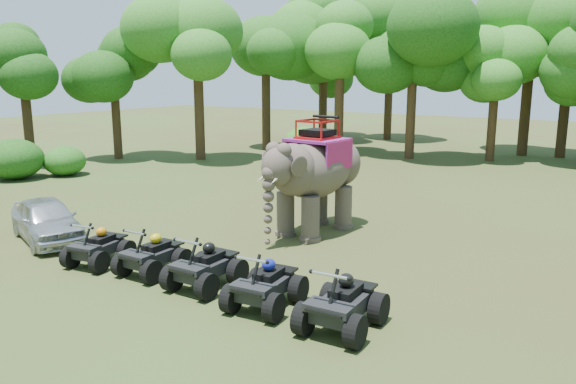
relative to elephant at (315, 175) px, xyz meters
name	(u,v)px	position (x,y,z in m)	size (l,w,h in m)	color
ground	(262,272)	(0.81, -3.99, -1.85)	(110.00, 110.00, 0.00)	#47381E
elephant	(315,175)	(0.00, 0.00, 0.00)	(1.93, 4.40, 3.69)	#51433B
parked_car	(47,220)	(-6.32, -5.38, -1.20)	(1.54, 3.82, 1.30)	silver
atv_0	(98,242)	(-3.20, -5.93, -1.24)	(1.20, 1.64, 1.22)	black
atv_1	(152,250)	(-1.47, -5.63, -1.22)	(1.24, 1.70, 1.26)	black
atv_2	(205,261)	(0.30, -5.60, -1.18)	(1.31, 1.79, 1.33)	black
atv_3	(265,279)	(2.19, -5.75, -1.19)	(1.29, 1.77, 1.31)	black
atv_4	(342,297)	(4.09, -5.76, -1.16)	(1.36, 1.86, 1.38)	black
tree_0	(494,102)	(0.81, 18.49, 1.53)	(4.73, 4.73, 6.76)	#195114
tree_22	(26,101)	(-20.17, 2.80, 1.68)	(4.93, 4.93, 7.04)	#195114
tree_23	(115,102)	(-17.97, 7.05, 1.53)	(4.73, 4.73, 6.76)	#195114
tree_24	(198,84)	(-13.61, 9.51, 2.58)	(6.19, 6.19, 8.84)	#195114
tree_25	(266,82)	(-12.95, 15.26, 2.57)	(6.19, 6.19, 8.84)	#195114
tree_26	(340,81)	(-7.64, 15.57, 2.71)	(6.38, 6.38, 9.12)	#195114
tree_27	(412,88)	(-3.48, 16.80, 2.32)	(5.83, 5.83, 8.33)	#195114
tree_29	(529,69)	(1.90, 21.91, 3.43)	(7.38, 7.38, 10.55)	#195114
tree_32	(568,77)	(4.02, 22.26, 2.92)	(6.68, 6.68, 9.54)	#195114
tree_33	(323,92)	(-13.91, 24.31, 1.67)	(4.92, 4.92, 7.03)	#195114
tree_35	(389,75)	(-8.59, 25.15, 3.00)	(6.79, 6.79, 9.70)	#195114
tree_36	(323,73)	(-11.60, 20.40, 3.14)	(6.98, 6.98, 9.97)	#195114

